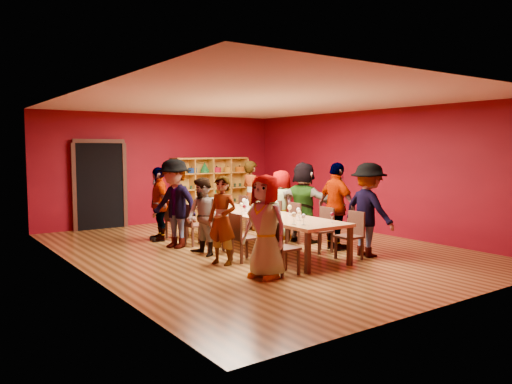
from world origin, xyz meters
TOP-DOWN VIEW (x-y plane):
  - room_shell at (0.00, 0.00)m, footprint 7.10×9.10m
  - tasting_table at (0.00, 0.00)m, footprint 1.10×4.50m
  - doorway at (-1.80, 4.43)m, footprint 1.40×0.17m
  - shelving_unit at (1.40, 4.32)m, footprint 2.40×0.40m
  - chair_person_left_0 at (-0.91, -1.97)m, footprint 0.42×0.42m
  - person_left_0 at (-1.21, -1.97)m, footprint 0.65×0.90m
  - chair_person_left_1 at (-0.91, -0.79)m, footprint 0.42×0.42m
  - person_left_1 at (-1.30, -0.79)m, footprint 0.61×0.69m
  - chair_person_left_2 at (-0.91, 0.05)m, footprint 0.42×0.42m
  - person_left_2 at (-1.22, 0.05)m, footprint 0.47×0.77m
  - chair_person_left_3 at (-0.91, 1.06)m, footprint 0.42×0.42m
  - person_left_3 at (-1.32, 1.06)m, footprint 0.87×1.29m
  - chair_person_left_4 at (-0.91, 2.00)m, footprint 0.42×0.42m
  - person_left_4 at (-1.26, 2.00)m, footprint 0.60×1.03m
  - chair_person_right_0 at (0.91, -1.82)m, footprint 0.42×0.42m
  - person_right_0 at (1.34, -1.82)m, footprint 0.50×1.17m
  - chair_person_right_1 at (0.91, -1.02)m, footprint 0.42×0.42m
  - person_right_1 at (1.28, -1.02)m, footprint 0.54×1.07m
  - chair_person_right_2 at (0.91, -0.00)m, footprint 0.42×0.42m
  - person_right_2 at (1.28, -0.00)m, footprint 0.90×1.71m
  - chair_person_right_3 at (0.91, 0.67)m, footprint 0.42×0.42m
  - person_right_3 at (1.17, 0.67)m, footprint 0.45×0.78m
  - chair_person_right_4 at (0.91, 2.00)m, footprint 0.42×0.42m
  - person_right_4 at (1.26, 2.00)m, footprint 0.48×0.65m
  - wine_glass_0 at (-0.35, -0.88)m, footprint 0.08×0.08m
  - wine_glass_1 at (-0.35, -0.98)m, footprint 0.08×0.08m
  - wine_glass_2 at (-0.37, 0.92)m, footprint 0.08×0.08m
  - wine_glass_3 at (-0.02, -0.47)m, footprint 0.08×0.08m
  - wine_glass_4 at (-0.27, -1.81)m, footprint 0.08×0.08m
  - wine_glass_5 at (-0.37, -1.66)m, footprint 0.09×0.09m
  - wine_glass_6 at (-0.32, 1.90)m, footprint 0.09×0.09m
  - wine_glass_7 at (-0.30, -0.01)m, footprint 0.08×0.08m
  - wine_glass_8 at (0.01, -1.36)m, footprint 0.08×0.08m
  - wine_glass_9 at (0.28, -0.74)m, footprint 0.09×0.09m
  - wine_glass_10 at (-0.31, 1.78)m, footprint 0.07×0.07m
  - wine_glass_11 at (0.26, -1.02)m, footprint 0.07×0.07m
  - wine_glass_12 at (-0.34, 0.79)m, footprint 0.07×0.07m
  - wine_glass_13 at (-0.29, 0.11)m, footprint 0.09×0.09m
  - wine_glass_14 at (0.30, -0.03)m, footprint 0.08×0.08m
  - wine_glass_15 at (0.33, 0.93)m, footprint 0.08×0.08m
  - wine_glass_16 at (-0.20, 1.24)m, footprint 0.08×0.08m
  - wine_glass_17 at (0.33, 0.00)m, footprint 0.08×0.08m
  - wine_glass_18 at (0.27, 0.86)m, footprint 0.08×0.08m
  - wine_glass_19 at (0.30, -1.91)m, footprint 0.08×0.08m
  - wine_glass_20 at (0.17, 0.29)m, footprint 0.08×0.08m
  - wine_glass_21 at (0.27, 1.64)m, footprint 0.08×0.08m
  - wine_glass_22 at (0.36, 1.85)m, footprint 0.09×0.09m
  - spittoon_bowl at (-0.02, -0.49)m, footprint 0.31×0.31m
  - carafe_a at (-0.06, 0.26)m, footprint 0.12×0.12m
  - carafe_b at (0.29, -0.28)m, footprint 0.12×0.12m
  - wine_bottle at (0.06, 1.74)m, footprint 0.11×0.11m

SIDE VIEW (x-z plane):
  - chair_person_left_0 at x=-0.91m, z-range 0.05..0.94m
  - chair_person_left_1 at x=-0.91m, z-range 0.05..0.94m
  - chair_person_left_2 at x=-0.91m, z-range 0.05..0.94m
  - chair_person_left_3 at x=-0.91m, z-range 0.05..0.94m
  - chair_person_left_4 at x=-0.91m, z-range 0.05..0.94m
  - chair_person_right_0 at x=0.91m, z-range 0.05..0.94m
  - chair_person_right_1 at x=0.91m, z-range 0.05..0.94m
  - chair_person_right_2 at x=0.91m, z-range 0.05..0.94m
  - chair_person_right_3 at x=0.91m, z-range 0.05..0.94m
  - chair_person_right_4 at x=0.91m, z-range 0.05..0.94m
  - tasting_table at x=0.00m, z-range 0.32..1.07m
  - person_left_2 at x=-1.22m, z-range 0.00..1.51m
  - person_right_3 at x=1.17m, z-range 0.00..1.57m
  - person_left_1 at x=-1.30m, z-range 0.00..1.58m
  - spittoon_bowl at x=-0.02m, z-range 0.74..0.91m
  - person_left_4 at x=-1.26m, z-range 0.00..1.65m
  - person_left_0 at x=-1.21m, z-range 0.00..1.65m
  - carafe_a at x=-0.06m, z-range 0.74..0.99m
  - carafe_b at x=0.29m, z-range 0.74..1.00m
  - wine_glass_12 at x=-0.34m, z-range 0.79..0.96m
  - person_right_4 at x=1.26m, z-range 0.00..1.75m
  - wine_bottle at x=0.06m, z-range 0.71..1.05m
  - wine_glass_11 at x=0.26m, z-range 0.79..0.98m
  - wine_glass_10 at x=-0.31m, z-range 0.79..0.98m
  - person_right_2 at x=1.28m, z-range 0.00..1.77m
  - wine_glass_8 at x=0.01m, z-range 0.79..0.98m
  - wine_glass_2 at x=-0.37m, z-range 0.79..0.98m
  - wine_glass_19 at x=0.30m, z-range 0.79..0.98m
  - wine_glass_14 at x=0.30m, z-range 0.79..0.98m
  - wine_glass_4 at x=-0.27m, z-range 0.79..0.98m
  - wine_glass_7 at x=-0.30m, z-range 0.79..0.98m
  - wine_glass_15 at x=0.33m, z-range 0.79..0.98m
  - wine_glass_0 at x=-0.35m, z-range 0.79..0.99m
  - wine_glass_21 at x=0.27m, z-range 0.79..0.99m
  - person_right_1 at x=1.28m, z-range 0.00..1.78m
  - wine_glass_20 at x=0.17m, z-range 0.79..0.99m
  - wine_glass_1 at x=-0.35m, z-range 0.79..0.99m
  - person_right_0 at x=1.34m, z-range 0.00..1.79m
  - wine_glass_17 at x=0.33m, z-range 0.80..1.00m
  - wine_glass_3 at x=-0.02m, z-range 0.80..1.01m
  - wine_glass_16 at x=-0.20m, z-range 0.80..1.01m
  - wine_glass_18 at x=0.27m, z-range 0.80..1.01m
  - wine_glass_13 at x=-0.29m, z-range 0.80..1.01m
  - wine_glass_9 at x=0.28m, z-range 0.80..1.01m
  - wine_glass_5 at x=-0.37m, z-range 0.80..1.01m
  - wine_glass_22 at x=0.36m, z-range 0.80..1.01m
  - wine_glass_6 at x=-0.32m, z-range 0.80..1.02m
  - person_left_3 at x=-1.32m, z-range 0.00..1.85m
  - shelving_unit at x=1.40m, z-range 0.08..1.88m
  - doorway at x=-1.80m, z-range -0.03..2.27m
  - room_shell at x=0.00m, z-range -0.02..3.02m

